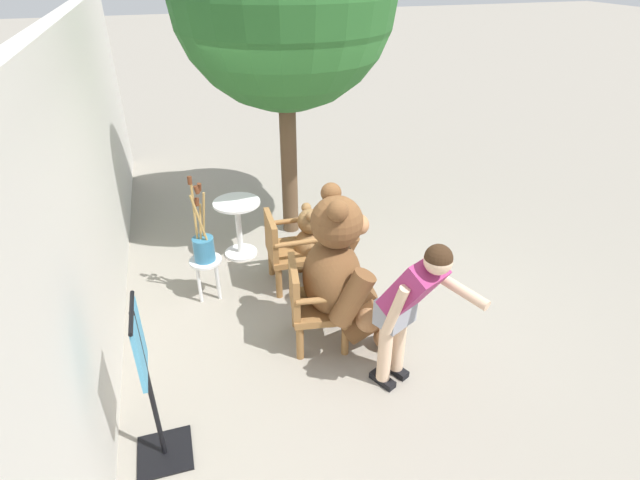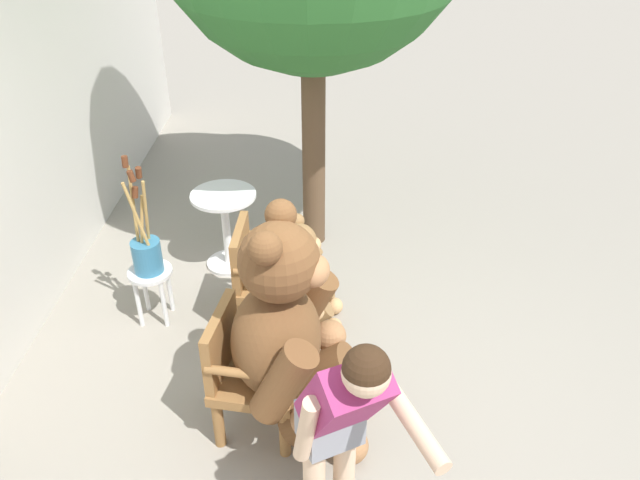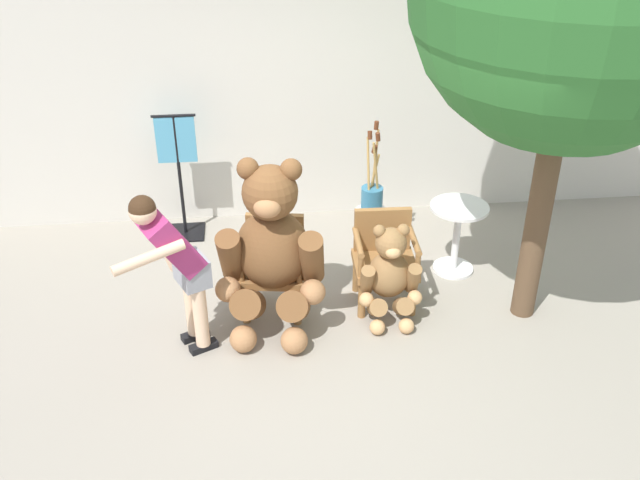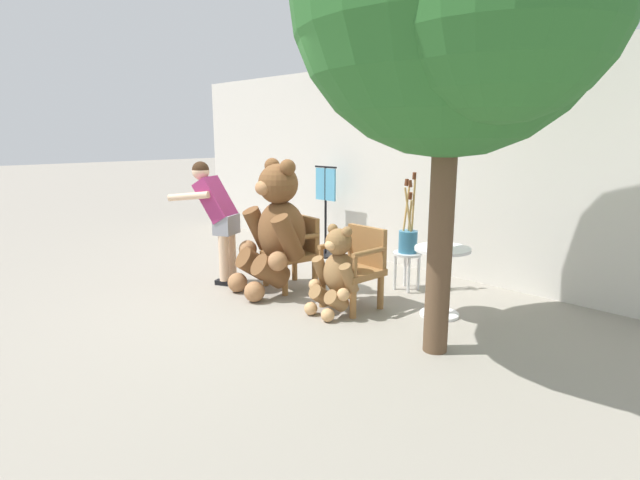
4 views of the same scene
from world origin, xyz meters
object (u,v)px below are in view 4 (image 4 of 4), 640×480
wooden_chair_left (294,250)px  wooden_chair_right (356,265)px  teddy_bear_small (336,271)px  clothing_display_stand (326,209)px  person_visitor (217,212)px  brush_bucket (408,237)px  round_side_table (441,274)px  teddy_bear_large (275,228)px  white_stool (407,261)px

wooden_chair_left → wooden_chair_right: size_ratio=1.00×
teddy_bear_small → clothing_display_stand: (-1.91, 1.72, 0.27)m
wooden_chair_right → wooden_chair_left: bearing=-180.0°
person_visitor → brush_bucket: bearing=38.4°
wooden_chair_left → person_visitor: bearing=-144.5°
wooden_chair_left → brush_bucket: brush_bucket is taller
wooden_chair_left → brush_bucket: (1.03, 0.88, 0.19)m
brush_bucket → round_side_table: (0.76, -0.47, -0.20)m
teddy_bear_small → round_side_table: (0.80, 0.71, -0.01)m
teddy_bear_large → clothing_display_stand: size_ratio=1.15×
wooden_chair_right → round_side_table: (0.79, 0.42, -0.01)m
brush_bucket → wooden_chair_left: bearing=-139.5°
teddy_bear_large → round_side_table: size_ratio=2.17×
teddy_bear_small → round_side_table: teddy_bear_small is taller
teddy_bear_large → brush_bucket: bearing=47.4°
teddy_bear_large → teddy_bear_small: size_ratio=1.68×
teddy_bear_small → person_visitor: 1.87m
round_side_table → brush_bucket: bearing=148.5°
teddy_bear_large → teddy_bear_small: bearing=-1.5°
white_stool → person_visitor: bearing=-141.6°
wooden_chair_right → clothing_display_stand: 2.40m
wooden_chair_right → teddy_bear_large: size_ratio=0.55×
wooden_chair_left → person_visitor: person_visitor is taller
brush_bucket → teddy_bear_small: bearing=-91.6°
person_visitor → wooden_chair_right: bearing=17.4°
wooden_chair_left → wooden_chair_right: bearing=0.0°
wooden_chair_right → teddy_bear_small: size_ratio=0.93×
teddy_bear_small → person_visitor: person_visitor is taller
person_visitor → round_side_table: (2.59, 0.98, -0.45)m
teddy_bear_small → brush_bucket: bearing=88.4°
wooden_chair_right → teddy_bear_large: teddy_bear_large is taller
teddy_bear_small → white_stool: size_ratio=2.02×
teddy_bear_large → clothing_display_stand: (-0.88, 1.69, -0.04)m
wooden_chair_right → white_stool: (0.03, 0.88, -0.11)m
wooden_chair_left → round_side_table: size_ratio=1.19×
wooden_chair_right → white_stool: wooden_chair_right is taller
wooden_chair_right → brush_bucket: bearing=88.1°
white_stool → wooden_chair_right: bearing=-91.9°
wooden_chair_right → person_visitor: (-1.79, -0.56, 0.44)m
round_side_table → wooden_chair_right: bearing=-152.4°
white_stool → teddy_bear_large: bearing=-132.6°
wooden_chair_left → clothing_display_stand: clothing_display_stand is taller
wooden_chair_left → teddy_bear_small: (1.00, -0.29, -0.01)m
teddy_bear_large → white_stool: (1.06, 1.15, -0.41)m
wooden_chair_left → round_side_table: bearing=13.0°
brush_bucket → white_stool: bearing=-121.3°
wooden_chair_left → teddy_bear_small: bearing=-16.2°
brush_bucket → round_side_table: bearing=-31.5°
round_side_table → person_visitor: bearing=-159.3°
wooden_chair_right → clothing_display_stand: size_ratio=0.63×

